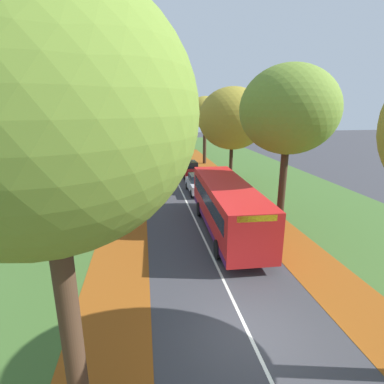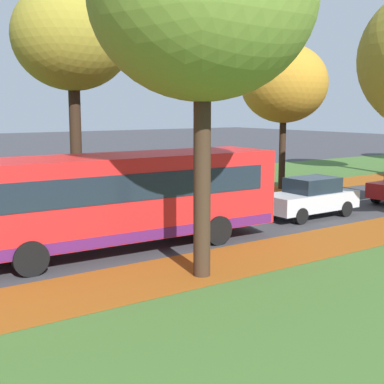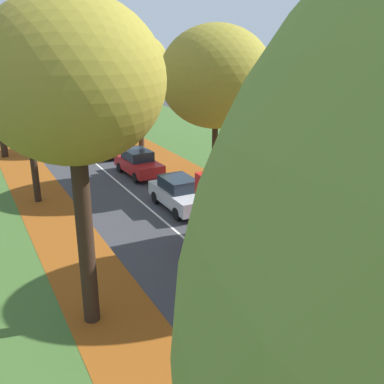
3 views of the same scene
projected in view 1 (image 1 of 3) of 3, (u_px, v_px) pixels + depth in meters
The scene contains 21 objects.
ground_plane at pixel (249, 335), 9.94m from camera, with size 160.00×160.00×0.00m, color #38383D.
grass_verge_left at pixel (79, 189), 27.50m from camera, with size 12.00×90.00×0.01m, color #3D6028.
leaf_litter_left at pixel (127, 207), 22.52m from camera, with size 2.80×60.00×0.00m, color #8C4714.
grass_verge_right at pixel (269, 181), 30.34m from camera, with size 12.00×90.00×0.01m, color #3D6028.
leaf_litter_right at pixel (244, 201), 23.93m from camera, with size 2.80×60.00×0.00m, color #8C4714.
road_centre_line at pixel (179, 185), 28.92m from camera, with size 0.12×80.00×0.01m, color silver.
tree_left_nearest at pixel (42, 116), 5.24m from camera, with size 5.53×5.53×9.67m.
tree_left_near at pixel (104, 107), 16.45m from camera, with size 4.96×4.96×9.58m.
tree_left_mid at pixel (125, 124), 28.10m from camera, with size 4.67×4.67×7.82m.
tree_left_far at pixel (125, 110), 37.87m from camera, with size 4.25×4.25×8.85m.
tree_left_distant at pixel (131, 111), 47.60m from camera, with size 5.25×5.25×9.03m.
tree_right_near at pixel (289, 110), 17.27m from camera, with size 5.69×5.69×9.68m.
tree_right_mid at pixel (232, 119), 28.00m from camera, with size 6.40×6.40×9.10m.
tree_right_far at pixel (205, 113), 38.09m from camera, with size 4.40×4.40×8.58m.
tree_right_distant at pixel (192, 114), 50.56m from camera, with size 4.77×4.77×8.25m.
bus at pixel (227, 205), 17.71m from camera, with size 2.91×10.48×2.98m.
car_silver_lead at pixel (198, 184), 26.17m from camera, with size 1.79×4.20×1.62m.
car_red_following at pixel (190, 169), 32.24m from camera, with size 1.92×4.27×1.62m.
car_grey_third_in_line at pixel (181, 160), 37.79m from camera, with size 1.86×4.24×1.62m.
car_green_fourth_in_line at pixel (176, 153), 43.43m from camera, with size 1.90×4.26×1.62m.
car_white_trailing at pixel (174, 147), 49.98m from camera, with size 1.79×4.20×1.62m.
Camera 1 is at (-3.20, -7.84, 7.31)m, focal length 28.00 mm.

